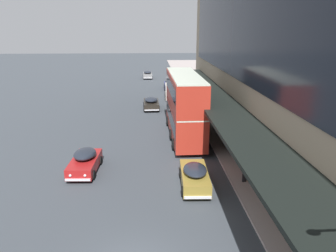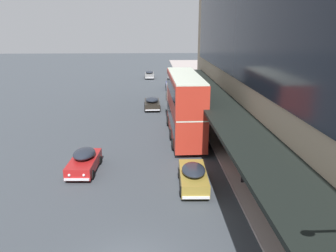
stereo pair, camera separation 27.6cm
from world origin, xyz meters
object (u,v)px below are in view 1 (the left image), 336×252
pedestrian_at_kerb (245,167)px  sedan_second_mid (151,103)px  vw_van (171,91)px  sedan_lead_near (85,161)px  sedan_oncoming_front (195,176)px  sedan_second_near (170,84)px  sedan_lead_mid (148,74)px  transit_bus_kerbside_front (185,104)px

pedestrian_at_kerb → sedan_second_mid: bearing=106.0°
vw_van → sedan_second_mid: bearing=-115.0°
sedan_lead_near → sedan_oncoming_front: (7.45, -2.76, -0.02)m
sedan_second_near → pedestrian_at_kerb: pedestrian_at_kerb is taller
sedan_lead_near → sedan_lead_mid: 44.45m
transit_bus_kerbside_front → pedestrian_at_kerb: size_ratio=5.91×
sedan_oncoming_front → sedan_second_mid: 21.25m
sedan_second_mid → pedestrian_at_kerb: 21.69m
sedan_second_mid → sedan_lead_mid: 25.94m
sedan_lead_mid → sedan_second_mid: bearing=-88.7°
pedestrian_at_kerb → sedan_oncoming_front: bearing=-175.8°
sedan_lead_mid → sedan_second_near: bearing=-73.2°
sedan_oncoming_front → vw_van: (0.29, 27.42, 0.33)m
vw_van → pedestrian_at_kerb: (3.03, -27.17, 0.08)m
transit_bus_kerbside_front → sedan_second_near: transit_bus_kerbside_front is taller
sedan_lead_near → vw_van: 25.85m
sedan_lead_mid → vw_van: 19.92m
transit_bus_kerbside_front → sedan_lead_mid: transit_bus_kerbside_front is taller
sedan_second_mid → vw_van: vw_van is taller
sedan_second_mid → sedan_lead_mid: sedan_second_mid is taller
sedan_lead_near → sedan_second_mid: size_ratio=0.98×
transit_bus_kerbside_front → sedan_oncoming_front: bearing=-92.0°
transit_bus_kerbside_front → pedestrian_at_kerb: (2.97, -9.77, -1.97)m
vw_van → sedan_oncoming_front: bearing=-90.6°
transit_bus_kerbside_front → sedan_oncoming_front: size_ratio=2.49×
transit_bus_kerbside_front → sedan_lead_mid: 37.25m
sedan_lead_near → sedan_second_near: sedan_lead_near is taller
sedan_second_near → sedan_lead_mid: sedan_second_near is taller
sedan_second_near → sedan_second_mid: (-3.12, -13.62, -0.02)m
sedan_lead_near → sedan_second_near: (7.91, 31.94, -0.01)m
sedan_lead_near → sedan_oncoming_front: size_ratio=0.98×
sedan_second_near → sedan_oncoming_front: bearing=-90.8°
sedan_second_mid → vw_van: size_ratio=0.96×
sedan_second_near → vw_van: size_ratio=1.00×
pedestrian_at_kerb → vw_van: bearing=96.4°
transit_bus_kerbside_front → vw_van: size_ratio=2.38×
transit_bus_kerbside_front → pedestrian_at_kerb: transit_bus_kerbside_front is taller
transit_bus_kerbside_front → vw_van: 17.52m
sedan_second_near → sedan_lead_near: bearing=-103.9°
sedan_lead_mid → pedestrian_at_kerb: pedestrian_at_kerb is taller
vw_van → pedestrian_at_kerb: bearing=-83.6°
sedan_lead_near → sedan_oncoming_front: 7.95m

